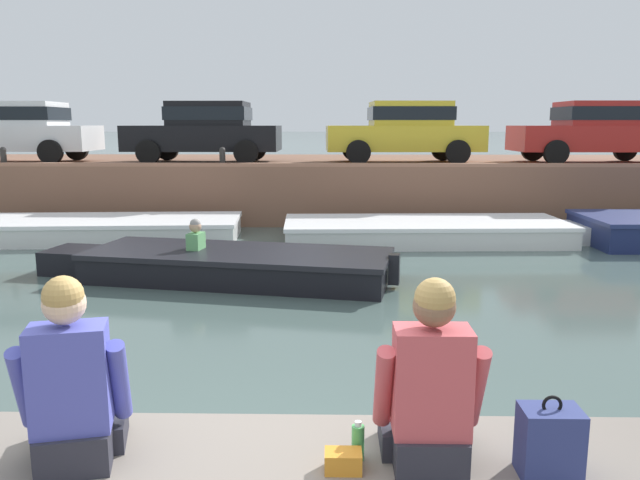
% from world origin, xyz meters
% --- Properties ---
extents(ground_plane, '(400.00, 400.00, 0.00)m').
position_xyz_m(ground_plane, '(0.00, 5.59, 0.00)').
color(ground_plane, '#4C605B').
extents(far_quay_wall, '(60.00, 6.00, 1.43)m').
position_xyz_m(far_quay_wall, '(0.00, 14.18, 0.71)').
color(far_quay_wall, brown).
rests_on(far_quay_wall, ground).
extents(far_wall_coping, '(60.00, 0.24, 0.08)m').
position_xyz_m(far_wall_coping, '(0.00, 11.30, 1.47)').
color(far_wall_coping, '#9F6C52').
rests_on(far_wall_coping, far_quay_wall).
extents(boat_moored_west_white, '(6.86, 2.36, 0.46)m').
position_xyz_m(boat_moored_west_white, '(-4.63, 9.45, 0.23)').
color(boat_moored_west_white, white).
rests_on(boat_moored_west_white, ground).
extents(boat_moored_central_white, '(6.94, 2.34, 0.45)m').
position_xyz_m(boat_moored_central_white, '(2.66, 9.41, 0.22)').
color(boat_moored_central_white, white).
rests_on(boat_moored_central_white, ground).
extents(motorboat_passing, '(5.75, 2.48, 0.95)m').
position_xyz_m(motorboat_passing, '(-1.21, 6.14, 0.24)').
color(motorboat_passing, black).
rests_on(motorboat_passing, ground).
extents(car_leftmost_white, '(4.18, 1.95, 1.54)m').
position_xyz_m(car_leftmost_white, '(-7.77, 12.91, 2.28)').
color(car_leftmost_white, white).
rests_on(car_leftmost_white, far_quay_wall).
extents(car_left_inner_black, '(3.90, 1.98, 1.54)m').
position_xyz_m(car_left_inner_black, '(-2.80, 12.91, 2.27)').
color(car_left_inner_black, black).
rests_on(car_left_inner_black, far_quay_wall).
extents(car_centre_yellow, '(4.00, 2.04, 1.54)m').
position_xyz_m(car_centre_yellow, '(2.35, 12.91, 2.27)').
color(car_centre_yellow, yellow).
rests_on(car_centre_yellow, far_quay_wall).
extents(car_right_inner_red, '(4.05, 1.94, 1.54)m').
position_xyz_m(car_right_inner_red, '(7.21, 12.91, 2.27)').
color(car_right_inner_red, '#B2231E').
rests_on(car_right_inner_red, far_quay_wall).
extents(mooring_bollard_west, '(0.15, 0.15, 0.44)m').
position_xyz_m(mooring_bollard_west, '(-7.37, 11.43, 1.67)').
color(mooring_bollard_west, '#2D2B28').
rests_on(mooring_bollard_west, far_quay_wall).
extents(mooring_bollard_mid, '(0.15, 0.15, 0.44)m').
position_xyz_m(mooring_bollard_mid, '(-2.13, 11.43, 1.67)').
color(mooring_bollard_mid, '#2D2B28').
rests_on(mooring_bollard_mid, far_quay_wall).
extents(person_seated_left, '(0.58, 0.60, 0.97)m').
position_xyz_m(person_seated_left, '(-0.79, -0.54, 1.12)').
color(person_seated_left, '#282833').
rests_on(person_seated_left, near_quay).
extents(person_seated_right, '(0.53, 0.52, 0.97)m').
position_xyz_m(person_seated_right, '(0.94, -0.54, 1.12)').
color(person_seated_right, '#282833').
rests_on(person_seated_right, near_quay).
extents(bottle_drink, '(0.06, 0.06, 0.20)m').
position_xyz_m(bottle_drink, '(0.60, -0.49, 0.84)').
color(bottle_drink, '#4CB259').
rests_on(bottle_drink, near_quay).
extents(backpack_on_ledge, '(0.28, 0.24, 0.41)m').
position_xyz_m(backpack_on_ledge, '(1.50, -0.60, 0.92)').
color(backpack_on_ledge, navy).
rests_on(backpack_on_ledge, near_quay).
extents(snack_bag, '(0.18, 0.12, 0.10)m').
position_xyz_m(snack_bag, '(0.53, -0.59, 0.80)').
color(snack_bag, orange).
rests_on(snack_bag, near_quay).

